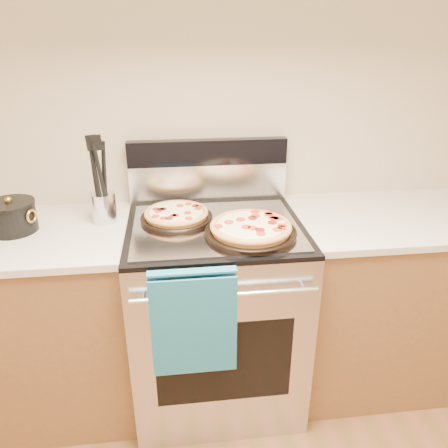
{
  "coord_description": "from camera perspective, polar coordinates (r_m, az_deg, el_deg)",
  "views": [
    {
      "loc": [
        -0.17,
        -0.07,
        1.7
      ],
      "look_at": [
        0.03,
        1.55,
        0.97
      ],
      "focal_mm": 35.0,
      "sensor_mm": 36.0,
      "label": 1
    }
  ],
  "objects": [
    {
      "name": "cooktop",
      "position": [
        1.9,
        -1.19,
        -0.34
      ],
      "size": [
        0.76,
        0.68,
        0.02
      ],
      "primitive_type": "cube",
      "color": "black",
      "rests_on": "range_body"
    },
    {
      "name": "oven_handle",
      "position": [
        1.62,
        0.22,
        -9.35
      ],
      "size": [
        0.7,
        0.03,
        0.03
      ],
      "primitive_type": "cylinder",
      "rotation": [
        0.0,
        1.57,
        0.0
      ],
      "color": "silver",
      "rests_on": "range_body"
    },
    {
      "name": "wall_back",
      "position": [
        2.1,
        -2.31,
        14.65
      ],
      "size": [
        4.0,
        0.0,
        4.0
      ],
      "primitive_type": "plane",
      "rotation": [
        1.57,
        0.0,
        0.0
      ],
      "color": "#C6B58F",
      "rests_on": "ground"
    },
    {
      "name": "utensil_crock",
      "position": [
        1.99,
        -15.43,
        2.11
      ],
      "size": [
        0.14,
        0.14,
        0.14
      ],
      "primitive_type": "cylinder",
      "rotation": [
        0.0,
        0.0,
        -0.3
      ],
      "color": "silver",
      "rests_on": "countertop_left"
    },
    {
      "name": "range_body",
      "position": [
        2.13,
        -1.08,
        -11.68
      ],
      "size": [
        0.76,
        0.68,
        0.9
      ],
      "primitive_type": "cube",
      "color": "#B7B7BC",
      "rests_on": "ground"
    },
    {
      "name": "saucepan",
      "position": [
        2.04,
        -25.96,
        0.73
      ],
      "size": [
        0.26,
        0.26,
        0.12
      ],
      "primitive_type": "cylinder",
      "rotation": [
        0.0,
        0.0,
        -0.42
      ],
      "color": "black",
      "rests_on": "countertop_left"
    },
    {
      "name": "dish_towel",
      "position": [
        1.67,
        -3.96,
        -12.46
      ],
      "size": [
        0.32,
        0.05,
        0.42
      ],
      "primitive_type": null,
      "color": "#1D6A91",
      "rests_on": "oven_handle"
    },
    {
      "name": "countertop_left",
      "position": [
        2.05,
        -26.58,
        -1.59
      ],
      "size": [
        1.02,
        0.64,
        0.03
      ],
      "primitive_type": "cube",
      "color": "#BBB2A8",
      "rests_on": "cabinet_left"
    },
    {
      "name": "backsplash_lower",
      "position": [
        2.15,
        -2.07,
        5.49
      ],
      "size": [
        0.76,
        0.06,
        0.18
      ],
      "primitive_type": "cube",
      "color": "silver",
      "rests_on": "cooktop"
    },
    {
      "name": "backsplash_upper",
      "position": [
        2.11,
        -2.13,
        9.37
      ],
      "size": [
        0.76,
        0.06,
        0.12
      ],
      "primitive_type": "cube",
      "color": "black",
      "rests_on": "backsplash_lower"
    },
    {
      "name": "cabinet_right",
      "position": [
        2.4,
        20.56,
        -9.23
      ],
      "size": [
        1.0,
        0.62,
        0.88
      ],
      "primitive_type": "cube",
      "color": "brown",
      "rests_on": "ground"
    },
    {
      "name": "foil_sheet",
      "position": [
        1.86,
        -1.1,
        -0.36
      ],
      "size": [
        0.7,
        0.55,
        0.01
      ],
      "primitive_type": "cube",
      "color": "gray",
      "rests_on": "cooktop"
    },
    {
      "name": "pepperoni_pizza_back",
      "position": [
        1.93,
        -6.23,
        1.19
      ],
      "size": [
        0.37,
        0.37,
        0.04
      ],
      "primitive_type": null,
      "rotation": [
        0.0,
        0.0,
        0.22
      ],
      "color": "#AD7334",
      "rests_on": "foil_sheet"
    },
    {
      "name": "cabinet_left",
      "position": [
        2.27,
        -24.43,
        -12.02
      ],
      "size": [
        1.0,
        0.62,
        0.88
      ],
      "primitive_type": "cube",
      "color": "brown",
      "rests_on": "ground"
    },
    {
      "name": "countertop_right",
      "position": [
        2.19,
        22.26,
        0.81
      ],
      "size": [
        1.02,
        0.64,
        0.03
      ],
      "primitive_type": "cube",
      "color": "#BBB2A8",
      "rests_on": "cabinet_right"
    },
    {
      "name": "pepperoni_pizza_front",
      "position": [
        1.78,
        3.51,
        -0.64
      ],
      "size": [
        0.48,
        0.48,
        0.05
      ],
      "primitive_type": null,
      "rotation": [
        0.0,
        0.0,
        -0.36
      ],
      "color": "#AD7334",
      "rests_on": "foil_sheet"
    },
    {
      "name": "oven_window",
      "position": [
        1.87,
        0.04,
        -17.66
      ],
      "size": [
        0.56,
        0.01,
        0.4
      ],
      "primitive_type": "cube",
      "color": "black",
      "rests_on": "range_body"
    }
  ]
}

